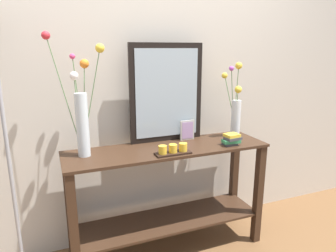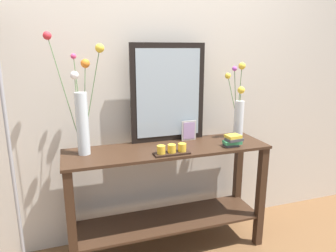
% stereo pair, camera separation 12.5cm
% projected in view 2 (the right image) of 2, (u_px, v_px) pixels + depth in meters
% --- Properties ---
extents(ground_plane, '(7.00, 6.00, 0.02)m').
position_uv_depth(ground_plane, '(168.00, 249.00, 2.38)').
color(ground_plane, brown).
extents(wall_back, '(6.40, 0.08, 2.70)m').
position_uv_depth(wall_back, '(155.00, 70.00, 2.35)').
color(wall_back, beige).
rests_on(wall_back, ground).
extents(console_table, '(1.46, 0.41, 0.82)m').
position_uv_depth(console_table, '(168.00, 188.00, 2.26)').
color(console_table, '#382316').
rests_on(console_table, ground).
extents(mirror_leaning, '(0.57, 0.03, 0.73)m').
position_uv_depth(mirror_leaning, '(168.00, 93.00, 2.27)').
color(mirror_leaning, black).
rests_on(mirror_leaning, console_table).
extents(tall_vase_left, '(0.36, 0.17, 0.79)m').
position_uv_depth(tall_vase_left, '(82.00, 110.00, 1.99)').
color(tall_vase_left, silver).
rests_on(tall_vase_left, console_table).
extents(vase_right, '(0.12, 0.18, 0.59)m').
position_uv_depth(vase_right, '(238.00, 110.00, 2.38)').
color(vase_right, silver).
rests_on(vase_right, console_table).
extents(candle_tray, '(0.24, 0.09, 0.07)m').
position_uv_depth(candle_tray, '(172.00, 150.00, 2.04)').
color(candle_tray, black).
rests_on(candle_tray, console_table).
extents(picture_frame_small, '(0.12, 0.01, 0.15)m').
position_uv_depth(picture_frame_small, '(189.00, 130.00, 2.34)').
color(picture_frame_small, '#B7B2AD').
rests_on(picture_frame_small, console_table).
extents(book_stack, '(0.14, 0.10, 0.08)m').
position_uv_depth(book_stack, '(233.00, 141.00, 2.20)').
color(book_stack, '#424247').
rests_on(book_stack, console_table).
extents(floor_lamp, '(0.24, 0.24, 1.92)m').
position_uv_depth(floor_lamp, '(1.00, 87.00, 1.79)').
color(floor_lamp, '#9E9EA3').
rests_on(floor_lamp, ground).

